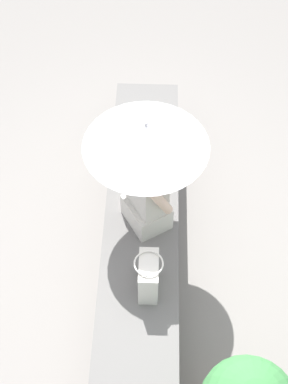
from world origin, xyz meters
The scene contains 5 objects.
ground_plane centered at (0.00, 0.00, 0.00)m, with size 14.00×14.00×0.00m, color gray.
stone_bench centered at (0.00, 0.00, 0.23)m, with size 3.16×0.59×0.46m, color slate.
person_seated centered at (0.02, 0.04, 0.85)m, with size 0.50×0.42×0.90m.
parasol centered at (-0.06, 0.03, 1.34)m, with size 0.88×0.88×1.01m.
handbag_black centered at (0.62, 0.07, 0.63)m, with size 0.28×0.20×0.36m.
Camera 1 is at (2.40, 0.10, 3.96)m, focal length 49.76 mm.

